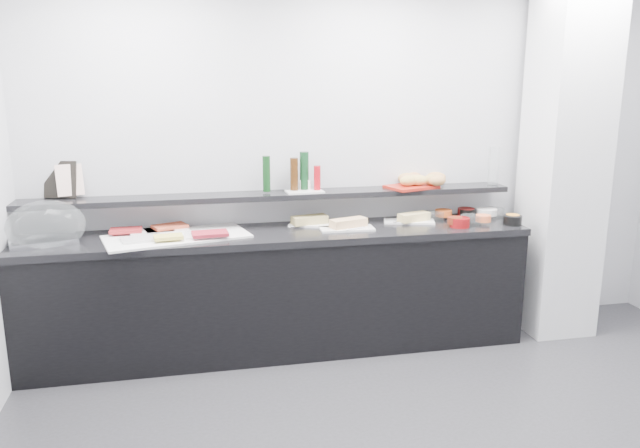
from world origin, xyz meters
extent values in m
cube|color=#B9BBC0|center=(0.00, 2.00, 1.35)|extent=(5.00, 0.02, 2.70)
cube|color=silver|center=(1.50, 1.65, 1.35)|extent=(0.50, 0.50, 2.70)
cube|color=black|center=(-0.70, 1.70, 0.42)|extent=(3.60, 0.60, 0.85)
cube|color=black|center=(-0.70, 1.70, 0.88)|extent=(3.62, 0.62, 0.05)
cube|color=black|center=(-0.70, 1.88, 1.13)|extent=(3.60, 0.25, 0.04)
cube|color=#B1B3B8|center=(-2.28, 1.69, 0.92)|extent=(0.48, 0.38, 0.04)
ellipsoid|color=silver|center=(-2.24, 1.66, 1.03)|extent=(0.57, 0.45, 0.34)
cube|color=white|center=(-1.41, 1.67, 0.91)|extent=(1.04, 0.67, 0.01)
cube|color=white|center=(-1.59, 1.81, 0.92)|extent=(0.32, 0.24, 0.01)
cube|color=maroon|center=(-1.76, 1.79, 0.94)|extent=(0.22, 0.14, 0.02)
cube|color=white|center=(-1.48, 1.81, 0.92)|extent=(0.33, 0.26, 0.01)
cube|color=#DE4E2D|center=(-1.46, 1.84, 0.94)|extent=(0.27, 0.22, 0.02)
cube|color=silver|center=(-1.64, 1.59, 0.92)|extent=(0.30, 0.23, 0.01)
cube|color=#D6C553|center=(-1.46, 1.54, 0.94)|extent=(0.20, 0.14, 0.02)
cube|color=white|center=(-1.22, 1.62, 0.92)|extent=(0.28, 0.20, 0.01)
cube|color=maroon|center=(-1.19, 1.57, 0.94)|extent=(0.25, 0.17, 0.02)
cube|color=white|center=(-0.44, 1.82, 0.91)|extent=(0.36, 0.27, 0.01)
cube|color=tan|center=(-0.45, 1.83, 0.94)|extent=(0.28, 0.15, 0.06)
cylinder|color=#B6B9BE|center=(-0.56, 1.77, 0.92)|extent=(0.15, 0.08, 0.01)
cube|color=white|center=(-0.21, 1.65, 0.91)|extent=(0.40, 0.18, 0.01)
cube|color=tan|center=(-0.19, 1.67, 0.94)|extent=(0.29, 0.18, 0.06)
cylinder|color=#B4B6BB|center=(-0.16, 1.59, 0.92)|extent=(0.15, 0.07, 0.01)
cube|color=white|center=(0.31, 1.78, 0.91)|extent=(0.41, 0.26, 0.01)
cube|color=#E2C776|center=(0.34, 1.76, 0.94)|extent=(0.26, 0.17, 0.06)
cylinder|color=#B3B5BA|center=(0.25, 1.74, 0.92)|extent=(0.16, 0.04, 0.01)
cylinder|color=silver|center=(0.51, 1.78, 0.94)|extent=(0.19, 0.19, 0.07)
cylinder|color=#D6541D|center=(0.61, 1.84, 0.95)|extent=(0.15, 0.15, 0.05)
cylinder|color=black|center=(0.82, 1.84, 0.94)|extent=(0.15, 0.15, 0.07)
cylinder|color=#5E0F0D|center=(0.81, 1.86, 0.95)|extent=(0.15, 0.15, 0.05)
cylinder|color=white|center=(1.02, 1.81, 0.94)|extent=(0.23, 0.23, 0.07)
cylinder|color=white|center=(0.96, 1.81, 0.95)|extent=(0.18, 0.18, 0.05)
cylinder|color=maroon|center=(0.63, 1.56, 0.94)|extent=(0.18, 0.18, 0.07)
cylinder|color=#5E1C0D|center=(0.59, 1.57, 0.95)|extent=(0.14, 0.14, 0.05)
cylinder|color=white|center=(0.74, 1.61, 0.94)|extent=(0.16, 0.16, 0.07)
cylinder|color=#FB713D|center=(0.83, 1.60, 0.95)|extent=(0.15, 0.15, 0.05)
cylinder|color=black|center=(1.04, 1.55, 0.94)|extent=(0.15, 0.15, 0.07)
cylinder|color=orange|center=(1.06, 1.57, 0.95)|extent=(0.13, 0.13, 0.05)
cube|color=black|center=(-2.19, 1.98, 1.28)|extent=(0.24, 0.13, 0.26)
cube|color=beige|center=(-2.13, 1.95, 1.28)|extent=(0.18, 0.10, 0.22)
cube|color=silver|center=(-0.48, 1.84, 1.16)|extent=(0.28, 0.18, 0.01)
cylinder|color=#0E3312|center=(-0.76, 1.88, 1.29)|extent=(0.07, 0.07, 0.26)
cylinder|color=#3B200A|center=(-0.55, 1.88, 1.28)|extent=(0.06, 0.06, 0.24)
cylinder|color=#0E3418|center=(-0.47, 1.91, 1.30)|extent=(0.09, 0.09, 0.28)
cylinder|color=#AD0C16|center=(-0.38, 1.86, 1.25)|extent=(0.07, 0.07, 0.18)
cylinder|color=white|center=(-0.50, 1.90, 1.20)|extent=(0.03, 0.03, 0.07)
cylinder|color=white|center=(-0.44, 1.90, 1.20)|extent=(0.03, 0.03, 0.07)
cube|color=#9D1B10|center=(0.35, 1.86, 1.16)|extent=(0.43, 0.36, 0.02)
ellipsoid|color=#B18443|center=(0.35, 1.95, 1.21)|extent=(0.17, 0.12, 0.08)
ellipsoid|color=#BC7748|center=(0.41, 1.98, 1.21)|extent=(0.15, 0.11, 0.08)
ellipsoid|color=#BB8047|center=(0.59, 1.96, 1.21)|extent=(0.18, 0.14, 0.08)
ellipsoid|color=#B89646|center=(0.32, 1.84, 1.21)|extent=(0.17, 0.13, 0.08)
ellipsoid|color=#AD7A42|center=(0.54, 1.80, 1.21)|extent=(0.17, 0.13, 0.08)
ellipsoid|color=#AB8541|center=(0.51, 1.85, 1.21)|extent=(0.13, 0.09, 0.08)
ellipsoid|color=#B87446|center=(0.34, 1.89, 1.21)|extent=(0.15, 0.13, 0.08)
ellipsoid|color=tan|center=(0.40, 1.85, 1.21)|extent=(0.18, 0.14, 0.08)
cylinder|color=silver|center=(1.02, 1.84, 1.30)|extent=(0.11, 0.11, 0.30)
camera|label=1|loc=(-1.30, -2.60, 1.98)|focal=35.00mm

